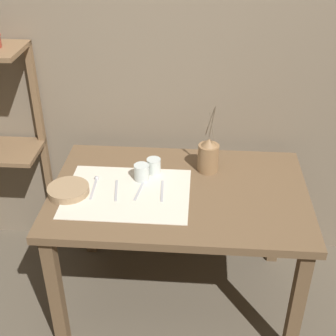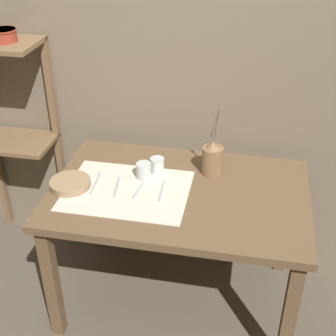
% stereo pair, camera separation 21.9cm
% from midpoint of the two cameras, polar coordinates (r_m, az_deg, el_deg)
% --- Properties ---
extents(ground_plane, '(12.00, 12.00, 0.00)m').
position_cam_midpoint_polar(ground_plane, '(2.72, -1.20, -15.31)').
color(ground_plane, brown).
extents(stone_wall_back, '(7.00, 0.06, 2.40)m').
position_cam_midpoint_polar(stone_wall_back, '(2.50, -0.39, 13.24)').
color(stone_wall_back, '#7A6B56').
rests_on(stone_wall_back, ground_plane).
extents(wooden_table, '(1.24, 0.81, 0.72)m').
position_cam_midpoint_polar(wooden_table, '(2.30, -1.38, -4.60)').
color(wooden_table, brown).
rests_on(wooden_table, ground_plane).
extents(linen_cloth, '(0.59, 0.45, 0.00)m').
position_cam_midpoint_polar(linen_cloth, '(2.25, -7.77, -3.12)').
color(linen_cloth, beige).
rests_on(linen_cloth, wooden_table).
extents(pitcher_with_flowers, '(0.11, 0.11, 0.37)m').
position_cam_midpoint_polar(pitcher_with_flowers, '(2.36, 2.31, 1.40)').
color(pitcher_with_flowers, olive).
rests_on(pitcher_with_flowers, wooden_table).
extents(wooden_bowl, '(0.20, 0.20, 0.04)m').
position_cam_midpoint_polar(wooden_bowl, '(2.29, -14.76, -2.73)').
color(wooden_bowl, '#9E7F5B').
rests_on(wooden_bowl, wooden_table).
extents(glass_tumbler_near, '(0.08, 0.08, 0.08)m').
position_cam_midpoint_polar(glass_tumbler_near, '(2.31, -5.95, -0.60)').
color(glass_tumbler_near, silver).
rests_on(glass_tumbler_near, wooden_table).
extents(glass_tumbler_far, '(0.07, 0.07, 0.08)m').
position_cam_midpoint_polar(glass_tumbler_far, '(2.36, -4.41, 0.19)').
color(glass_tumbler_far, silver).
rests_on(glass_tumbler_far, wooden_table).
extents(spoon_inner, '(0.02, 0.19, 0.02)m').
position_cam_midpoint_polar(spoon_inner, '(2.34, -11.50, -1.78)').
color(spoon_inner, '#A8A8AD').
rests_on(spoon_inner, wooden_table).
extents(fork_outer, '(0.04, 0.18, 0.00)m').
position_cam_midpoint_polar(fork_outer, '(2.26, -9.10, -2.80)').
color(fork_outer, '#A8A8AD').
rests_on(fork_outer, wooden_table).
extents(fork_inner, '(0.04, 0.18, 0.00)m').
position_cam_midpoint_polar(fork_inner, '(2.25, -6.26, -2.75)').
color(fork_inner, '#A8A8AD').
rests_on(fork_inner, wooden_table).
extents(knife_center, '(0.02, 0.18, 0.00)m').
position_cam_midpoint_polar(knife_center, '(2.24, -3.52, -2.89)').
color(knife_center, '#A8A8AD').
rests_on(knife_center, wooden_table).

